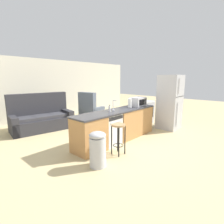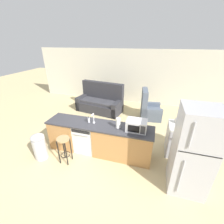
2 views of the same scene
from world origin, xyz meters
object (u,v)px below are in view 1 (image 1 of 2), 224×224
(refrigerator, at_px, (170,102))
(couch, at_px, (41,118))
(microwave, at_px, (138,102))
(soap_bottle, at_px, (110,109))
(paper_towel_roll, at_px, (130,103))
(trash_bin, at_px, (98,149))
(kettle, at_px, (138,99))
(stove_range, at_px, (143,112))
(armchair, at_px, (90,112))
(dishwasher, at_px, (108,129))
(bar_stool, at_px, (118,133))

(refrigerator, height_order, couch, refrigerator)
(microwave, bearing_deg, soap_bottle, 178.24)
(paper_towel_roll, relative_size, trash_bin, 0.38)
(soap_bottle, bearing_deg, kettle, 15.34)
(kettle, bearing_deg, soap_bottle, -164.66)
(paper_towel_roll, bearing_deg, stove_range, 18.92)
(microwave, bearing_deg, armchair, 85.99)
(microwave, bearing_deg, stove_range, 24.79)
(soap_bottle, distance_m, kettle, 2.42)
(dishwasher, xyz_separation_m, armchair, (1.59, 2.57, -0.07))
(paper_towel_roll, bearing_deg, trash_bin, -161.19)
(microwave, relative_size, paper_towel_roll, 1.77)
(kettle, height_order, trash_bin, kettle)
(bar_stool, height_order, trash_bin, same)
(microwave, distance_m, couch, 3.41)
(kettle, height_order, bar_stool, kettle)
(dishwasher, height_order, paper_towel_roll, paper_towel_roll)
(stove_range, xyz_separation_m, armchair, (-1.01, 2.03, -0.10))
(soap_bottle, bearing_deg, couch, 104.02)
(microwave, bearing_deg, paper_towel_roll, -177.83)
(armchair, bearing_deg, paper_towel_roll, -103.98)
(bar_stool, bearing_deg, trash_bin, -174.90)
(stove_range, bearing_deg, refrigerator, -90.01)
(stove_range, relative_size, microwave, 1.80)
(dishwasher, distance_m, bar_stool, 0.71)
(refrigerator, bearing_deg, trash_bin, -177.70)
(stove_range, relative_size, bar_stool, 1.22)
(dishwasher, xyz_separation_m, couch, (-0.56, 2.71, -0.03))
(dishwasher, bearing_deg, microwave, -0.05)
(dishwasher, height_order, bar_stool, dishwasher)
(paper_towel_roll, xyz_separation_m, armchair, (0.65, 2.59, -0.69))
(trash_bin, bearing_deg, refrigerator, 2.30)
(stove_range, height_order, microwave, microwave)
(dishwasher, bearing_deg, soap_bottle, 20.84)
(paper_towel_roll, distance_m, bar_stool, 1.49)
(refrigerator, distance_m, trash_bin, 3.69)
(soap_bottle, distance_m, trash_bin, 1.48)
(dishwasher, distance_m, trash_bin, 1.25)
(couch, bearing_deg, paper_towel_roll, -61.03)
(microwave, height_order, soap_bottle, microwave)
(paper_towel_roll, height_order, soap_bottle, paper_towel_roll)
(soap_bottle, relative_size, trash_bin, 0.24)
(stove_range, bearing_deg, couch, 145.71)
(stove_range, distance_m, kettle, 0.57)
(armchair, bearing_deg, kettle, -66.00)
(paper_towel_roll, bearing_deg, dishwasher, 178.85)
(refrigerator, distance_m, microwave, 1.31)
(stove_range, distance_m, microwave, 1.44)
(microwave, xyz_separation_m, bar_stool, (-1.72, -0.63, -0.50))
(dishwasher, relative_size, trash_bin, 1.14)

